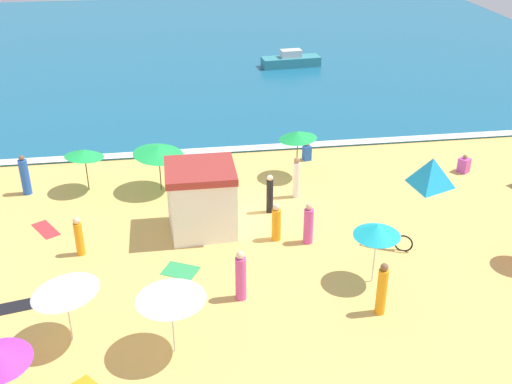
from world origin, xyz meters
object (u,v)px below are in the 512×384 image
parked_bicycle (389,240)px  beachgoer_6 (382,290)px  small_boat_0 (291,61)px  beachgoer_9 (216,175)px  beach_umbrella_0 (170,294)px  beachgoer_2 (276,223)px  beach_tent (432,171)px  beachgoer_7 (270,194)px  lifeguard_cabana (201,199)px  beach_umbrella_8 (158,151)px  beach_umbrella_2 (377,230)px  beachgoer_12 (79,236)px  beachgoer_1 (464,165)px  beachgoer_5 (25,176)px  beachgoer_4 (308,225)px  beach_umbrella_7 (298,135)px  beach_umbrella_4 (64,288)px  beachgoer_3 (241,276)px  beachgoer_8 (296,178)px  beach_umbrella_1 (84,153)px  beachgoer_0 (307,152)px

parked_bicycle → beachgoer_6: 4.11m
small_boat_0 → beachgoer_9: bearing=-110.5°
beach_umbrella_0 → beachgoer_2: 7.37m
beach_tent → beachgoer_7: 7.96m
beach_tent → parked_bicycle: size_ratio=1.62×
lifeguard_cabana → beachgoer_7: size_ratio=1.61×
beach_umbrella_8 → beachgoer_6: (7.03, -10.01, -1.03)m
beach_umbrella_2 → parked_bicycle: 2.94m
beachgoer_12 → beachgoer_1: bearing=15.2°
beach_umbrella_0 → beachgoer_5: 13.07m
beachgoer_4 → beachgoer_6: size_ratio=0.89×
beach_tent → beachgoer_9: beachgoer_9 is taller
beach_tent → beachgoer_9: 9.92m
beach_umbrella_7 → beachgoer_6: (0.63, -10.50, -1.19)m
beachgoer_6 → parked_bicycle: bearing=66.9°
beach_umbrella_7 → beachgoer_9: bearing=-162.9°
beachgoer_7 → beachgoer_12: size_ratio=1.08×
lifeguard_cabana → beachgoer_5: bearing=150.2°
beach_umbrella_4 → beachgoer_3: 5.72m
beach_umbrella_4 → parked_bicycle: (11.47, 3.66, -1.60)m
beachgoer_4 → beachgoer_7: 2.85m
beach_umbrella_7 → beach_tent: 6.39m
beach_umbrella_4 → beach_umbrella_8: size_ratio=0.76×
beach_umbrella_2 → parked_bicycle: (1.29, 2.00, -1.73)m
beachgoer_2 → beach_umbrella_7: bearing=70.4°
beach_umbrella_4 → small_boat_0: bearing=66.2°
beachgoer_3 → beachgoer_5: 12.49m
beachgoer_9 → beach_tent: bearing=-3.1°
beach_umbrella_2 → beach_umbrella_4: beach_umbrella_2 is taller
beachgoer_5 → beach_umbrella_8: bearing=-5.0°
beachgoer_2 → beachgoer_7: 2.23m
beach_tent → beachgoer_1: bearing=26.5°
beachgoer_8 → beach_umbrella_1: bearing=167.7°
beachgoer_0 → beach_tent: bearing=-34.8°
beachgoer_5 → beachgoer_9: (8.45, -1.23, 0.06)m
lifeguard_cabana → beach_umbrella_8: size_ratio=0.90×
beachgoer_8 → parked_bicycle: bearing=-60.5°
beach_umbrella_4 → beach_umbrella_1: bearing=92.3°
beach_umbrella_4 → small_boat_0: 31.16m
beachgoer_1 → beach_umbrella_8: bearing=179.2°
beach_umbrella_0 → beachgoer_3: size_ratio=1.52×
beachgoer_5 → beachgoer_3: bearing=-46.7°
beach_umbrella_2 → beachgoer_0: beach_umbrella_2 is taller
beachgoer_4 → beachgoer_8: beachgoer_8 is taller
beach_umbrella_0 → beachgoer_9: bearing=77.8°
beach_umbrella_4 → beach_umbrella_2: bearing=9.3°
beachgoer_8 → beachgoer_9: size_ratio=1.01×
beach_umbrella_8 → beachgoer_0: size_ratio=3.25×
beach_umbrella_0 → beachgoer_5: bearing=118.7°
beach_tent → beachgoer_3: bearing=-143.1°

